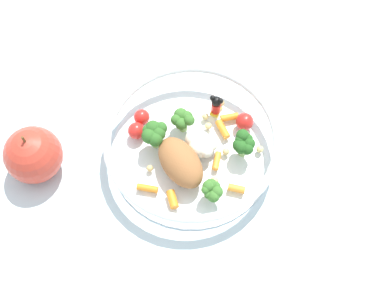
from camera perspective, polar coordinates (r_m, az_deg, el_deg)
The scene contains 3 objects.
ground_plane at distance 0.76m, azimuth -1.68°, elevation -1.02°, with size 2.40×2.40×0.00m, color silver.
food_container at distance 0.74m, azimuth -0.06°, elevation -0.11°, with size 0.26×0.26×0.06m.
loose_apple at distance 0.75m, azimuth -17.62°, elevation -1.19°, with size 0.08×0.08×0.10m.
Camera 1 is at (-0.20, -0.28, 0.68)m, focal length 46.81 mm.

